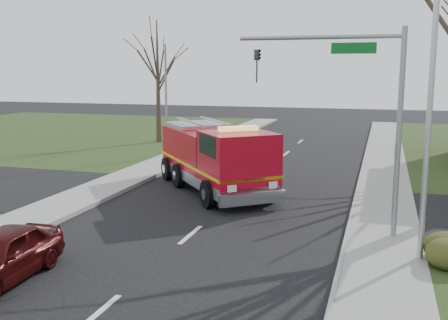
# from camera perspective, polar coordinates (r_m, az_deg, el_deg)

# --- Properties ---
(ground) EXTENTS (120.00, 120.00, 0.00)m
(ground) POSITION_cam_1_polar(r_m,az_deg,el_deg) (17.78, -3.68, -8.17)
(ground) COLOR black
(ground) RESTS_ON ground
(sidewalk_right) EXTENTS (2.40, 80.00, 0.15)m
(sidewalk_right) POSITION_cam_1_polar(r_m,az_deg,el_deg) (16.71, 16.93, -9.51)
(sidewalk_right) COLOR gray
(sidewalk_right) RESTS_ON ground
(sidewalk_left) EXTENTS (2.40, 80.00, 0.15)m
(sidewalk_left) POSITION_cam_1_polar(r_m,az_deg,el_deg) (20.69, -20.07, -5.94)
(sidewalk_left) COLOR gray
(sidewalk_left) RESTS_ON ground
(bare_tree_left) EXTENTS (4.50, 4.50, 9.00)m
(bare_tree_left) POSITION_cam_1_polar(r_m,az_deg,el_deg) (39.22, -7.24, 9.88)
(bare_tree_left) COLOR #31241D
(bare_tree_left) RESTS_ON ground
(traffic_signal_mast) EXTENTS (5.29, 0.18, 6.80)m
(traffic_signal_mast) POSITION_cam_1_polar(r_m,az_deg,el_deg) (17.34, 14.43, 6.95)
(traffic_signal_mast) COLOR gray
(traffic_signal_mast) RESTS_ON ground
(streetlight_pole) EXTENTS (1.48, 0.16, 8.40)m
(streetlight_pole) POSITION_cam_1_polar(r_m,az_deg,el_deg) (15.38, 21.28, 5.68)
(streetlight_pole) COLOR #B7BABF
(streetlight_pole) RESTS_ON ground
(utility_pole_far) EXTENTS (0.14, 0.14, 7.00)m
(utility_pole_far) POSITION_cam_1_polar(r_m,az_deg,el_deg) (32.50, -6.32, 6.28)
(utility_pole_far) COLOR gray
(utility_pole_far) RESTS_ON ground
(fire_engine) EXTENTS (7.16, 7.93, 3.23)m
(fire_engine) POSITION_cam_1_polar(r_m,az_deg,el_deg) (23.67, -0.91, 0.05)
(fire_engine) COLOR #A6071A
(fire_engine) RESTS_ON ground
(parked_car_maroon) EXTENTS (1.83, 4.17, 1.40)m
(parked_car_maroon) POSITION_cam_1_polar(r_m,az_deg,el_deg) (15.03, -23.23, -9.58)
(parked_car_maroon) COLOR #370809
(parked_car_maroon) RESTS_ON ground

